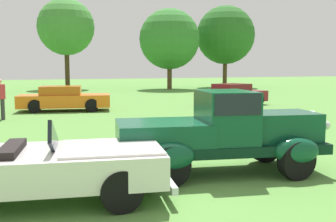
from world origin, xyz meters
TOP-DOWN VIEW (x-y plane):
  - ground_plane at (0.00, 0.00)m, footprint 120.00×120.00m
  - feature_pickup_truck at (0.72, -0.23)m, footprint 4.41×2.37m
  - neighbor_convertible at (-2.77, -0.73)m, footprint 4.38×2.34m
  - show_car_orange at (-1.15, 12.52)m, footprint 4.59×2.45m
  - show_car_burgundy at (7.96, 11.86)m, footprint 4.32×2.82m
  - spectator_near_truck at (-3.93, 10.07)m, footprint 0.45×0.34m
  - treeline_center at (1.11, 31.48)m, footprint 5.34×5.34m
  - treeline_mid_right at (10.20, 27.80)m, footprint 5.69×5.69m
  - treeline_far_right at (16.92, 29.22)m, footprint 6.01×6.01m

SIDE VIEW (x-z plane):
  - ground_plane at x=0.00m, z-range 0.00..0.00m
  - neighbor_convertible at x=-2.77m, z-range -0.12..1.28m
  - show_car_burgundy at x=7.96m, z-range -0.01..1.21m
  - show_car_orange at x=-1.15m, z-range -0.01..1.21m
  - feature_pickup_truck at x=0.72m, z-range 0.01..1.71m
  - spectator_near_truck at x=-3.93m, z-range 0.07..1.76m
  - treeline_mid_right at x=10.20m, z-range 0.93..8.50m
  - treeline_far_right at x=16.92m, z-range 1.18..9.57m
  - treeline_center at x=1.11m, z-range 1.58..10.13m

